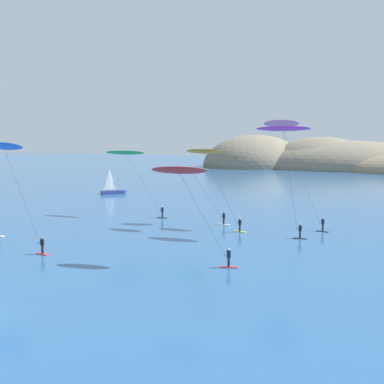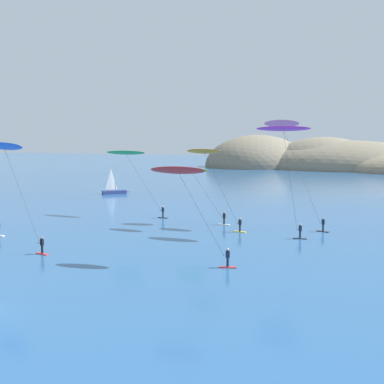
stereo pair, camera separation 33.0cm
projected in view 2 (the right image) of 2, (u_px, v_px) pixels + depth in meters
name	position (u px, v px, depth m)	size (l,w,h in m)	color
headland_island	(345.00, 169.00, 182.68)	(127.47, 53.80, 26.22)	#7A705B
sailboat_near	(116.00, 191.00, 97.73)	(4.62, 5.13, 5.70)	navy
kitesurfer_red	(182.00, 178.00, 41.45)	(7.77, 2.02, 8.71)	red
kitesurfer_green	(128.00, 157.00, 68.74)	(9.92, 1.19, 9.46)	#2D2D33
kitesurfer_orange	(207.00, 158.00, 57.98)	(7.80, 1.49, 9.90)	yellow
kitesurfer_pink	(285.00, 134.00, 58.28)	(8.37, 1.44, 13.38)	#2D2D33
kitesurfer_lime	(194.00, 174.00, 62.17)	(7.38, 2.19, 7.43)	silver
kitesurfer_blue	(7.00, 153.00, 47.36)	(8.48, 2.11, 10.74)	red
kitesurfer_magenta	(284.00, 136.00, 52.66)	(6.06, 1.77, 12.47)	#2D2D33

